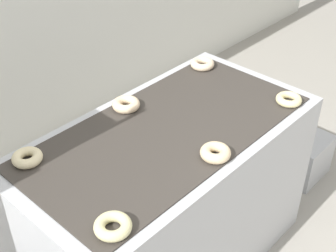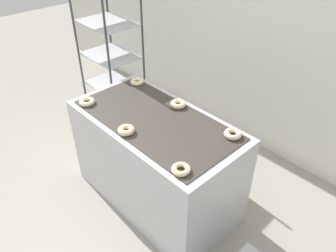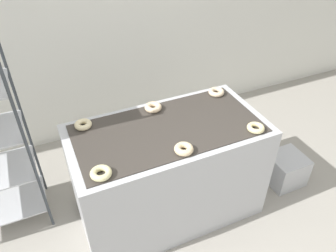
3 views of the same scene
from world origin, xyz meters
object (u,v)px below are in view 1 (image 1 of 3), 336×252
Objects in this scene: glaze_bin at (301,155)px; donut_far_center at (126,104)px; donut_near_left at (113,226)px; donut_near_right at (289,99)px; fryer_machine at (168,201)px; donut_far_right at (202,64)px; donut_far_left at (27,158)px; donut_near_center at (215,153)px.

donut_far_center is at bearing 160.19° from glaze_bin.
donut_near_left reaches higher than donut_near_right.
donut_near_right reaches higher than fryer_machine.
donut_far_right reaches higher than fryer_machine.
donut_near_right is at bearing -0.49° from donut_near_left.
donut_near_left is at bearing -154.77° from donut_far_right.
glaze_bin is at bearing -13.74° from donut_far_left.
donut_near_center is 0.97× the size of donut_far_center.
donut_far_center is (-1.22, 0.44, 0.81)m from glaze_bin.
glaze_bin is 2.03m from donut_far_left.
donut_near_center reaches higher than glaze_bin.
fryer_machine is 0.57m from donut_far_center.
donut_near_center is 0.82m from donut_far_left.
donut_near_center reaches higher than donut_far_center.
donut_near_right is 0.95× the size of donut_far_center.
glaze_bin is 1.48m from donut_near_center.
donut_far_left reaches higher than glaze_bin.
donut_far_left is at bearing 154.10° from donut_near_right.
donut_near_center reaches higher than donut_near_right.
donut_near_center is 0.58m from donut_far_center.
donut_far_center reaches higher than fryer_machine.
fryer_machine is 4.52× the size of glaze_bin.
fryer_machine is 11.10× the size of donut_far_right.
donut_near_left is 0.59m from donut_near_center.
donut_near_right is at bearing -25.90° from donut_far_left.
donut_near_left is at bearing -91.11° from donut_far_left.
donut_far_center is at bearing 89.73° from donut_near_center.
donut_near_center is 0.61m from donut_near_right.
donut_near_left and donut_far_right have the same top height.
donut_near_center is at bearing -136.67° from donut_far_right.
donut_near_right is 0.96× the size of donut_far_right.
donut_near_left is 1.06× the size of donut_far_left.
fryer_machine is 11.34× the size of donut_near_center.
donut_near_right is at bearing -89.72° from donut_far_right.
donut_far_center is (-0.61, 0.58, 0.00)m from donut_near_right.
glaze_bin is at bearing -7.42° from fryer_machine.
donut_near_center is at bearing -173.73° from glaze_bin.
fryer_machine is at bearing -154.83° from donut_far_right.
donut_near_center is 1.02× the size of donut_near_right.
fryer_machine is at bearing 25.29° from donut_near_left.
donut_near_left is at bearing -136.27° from donut_far_center.
donut_near_center is at bearing -92.23° from fryer_machine.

